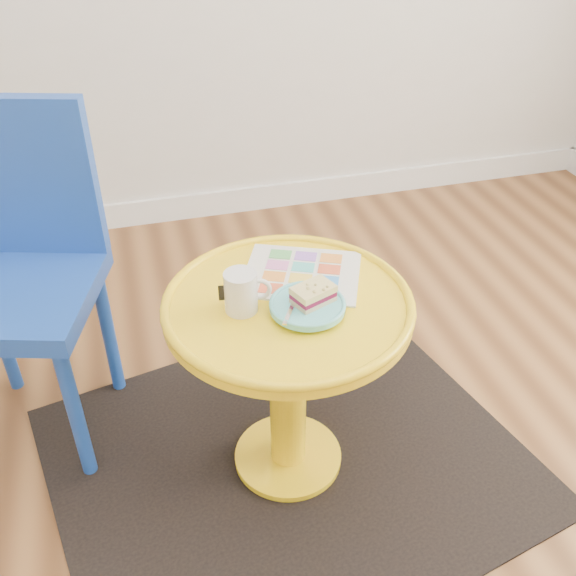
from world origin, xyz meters
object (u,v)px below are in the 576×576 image
object	(u,v)px
side_table	(288,352)
newspaper	(302,274)
plate	(307,306)
mug	(242,291)
chair	(17,261)

from	to	relation	value
side_table	newspaper	bearing A→B (deg)	57.55
newspaper	plate	xyz separation A→B (m)	(-0.03, -0.16, 0.02)
side_table	plate	bearing A→B (deg)	-58.46
newspaper	mug	distance (m)	0.21
chair	newspaper	xyz separation A→B (m)	(0.72, -0.30, 0.02)
mug	plate	bearing A→B (deg)	-8.85
side_table	chair	xyz separation A→B (m)	(-0.65, 0.40, 0.14)
chair	newspaper	size ratio (longest dim) A/B	3.33
newspaper	mug	bearing A→B (deg)	-125.61
chair	newspaper	world-z (taller)	chair
side_table	plate	xyz separation A→B (m)	(0.03, -0.05, 0.18)
newspaper	plate	size ratio (longest dim) A/B	1.63
mug	plate	world-z (taller)	mug
chair	plate	bearing A→B (deg)	-16.48
newspaper	mug	xyz separation A→B (m)	(-0.18, -0.11, 0.05)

